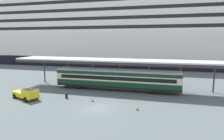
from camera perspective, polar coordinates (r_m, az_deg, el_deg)
ground_plane at (r=29.42m, az=-3.92°, el=-10.88°), size 400.00×400.00×0.00m
cruise_ship at (r=82.84m, az=-0.50°, el=10.66°), size 171.00×28.27×38.50m
platform_canopy at (r=38.77m, az=1.45°, el=2.60°), size 41.94×5.88×6.02m
train_carriage at (r=38.85m, az=1.27°, el=-2.50°), size 24.26×2.81×4.11m
service_truck at (r=36.18m, az=-23.15°, el=-6.19°), size 5.58×3.77×2.02m
traffic_cone_near at (r=32.37m, az=-5.59°, el=-8.38°), size 0.36×0.36×0.74m
traffic_cone_mid at (r=28.72m, az=7.28°, el=-10.69°), size 0.36×0.36×0.70m
quay_bollard at (r=34.79m, az=-12.90°, el=-7.09°), size 0.48×0.48×0.96m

